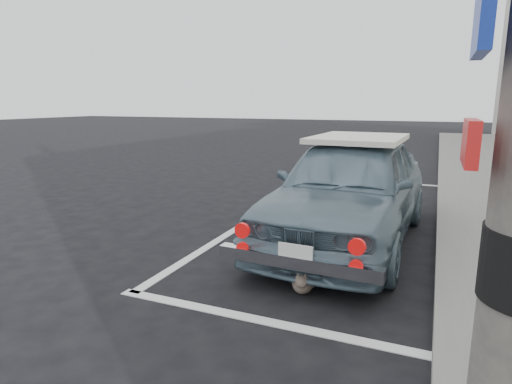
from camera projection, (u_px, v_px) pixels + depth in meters
ground at (239, 289)px, 4.26m from camera, size 80.00×80.00×0.00m
pline_rear at (267, 322)px, 3.62m from camera, size 3.00×0.12×0.01m
pline_front at (377, 182)px, 9.93m from camera, size 3.00×0.12×0.01m
pline_side at (266, 211)px, 7.31m from camera, size 0.12×7.00×0.01m
retro_coupe at (350, 188)px, 5.66m from camera, size 1.84×4.22×1.41m
cat at (303, 281)px, 4.16m from camera, size 0.27×0.48×0.26m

